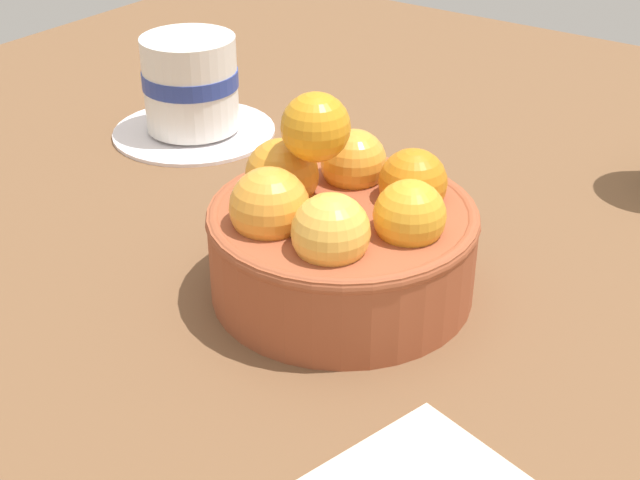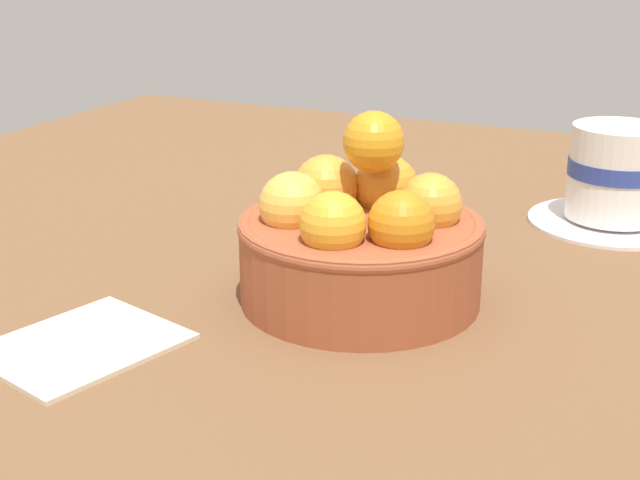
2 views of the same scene
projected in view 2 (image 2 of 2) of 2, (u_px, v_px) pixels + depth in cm
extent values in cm
cube|color=brown|center=(359.00, 326.00, 60.38)|extent=(114.37, 116.19, 3.91)
cylinder|color=#9E4C2D|center=(360.00, 260.00, 58.78)|extent=(15.95, 15.95, 5.64)
torus|color=#9E4C2D|center=(361.00, 226.00, 57.97)|extent=(16.15, 16.15, 1.00)
sphere|color=gold|center=(430.00, 205.00, 57.52)|extent=(4.16, 4.16, 4.16)
sphere|color=orange|center=(391.00, 188.00, 61.16)|extent=(4.52, 4.52, 4.52)
sphere|color=orange|center=(326.00, 188.00, 61.13)|extent=(4.63, 4.63, 4.63)
sphere|color=#F9B647|center=(292.00, 205.00, 57.47)|extent=(4.35, 4.35, 4.35)
sphere|color=gold|center=(327.00, 224.00, 53.83)|extent=(4.11, 4.11, 4.11)
sphere|color=orange|center=(401.00, 224.00, 53.86)|extent=(4.13, 4.13, 4.13)
sphere|color=orange|center=(372.00, 142.00, 57.93)|extent=(4.05, 4.05, 4.05)
cylinder|color=white|center=(611.00, 220.00, 74.80)|extent=(13.72, 13.72, 0.60)
cylinder|color=white|center=(617.00, 172.00, 73.40)|extent=(7.79, 7.79, 7.75)
cylinder|color=#2D4299|center=(617.00, 167.00, 73.26)|extent=(7.95, 7.95, 1.40)
cube|color=beige|center=(82.00, 343.00, 52.89)|extent=(12.77, 11.49, 0.60)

